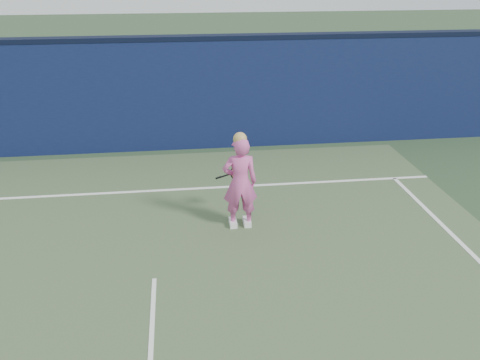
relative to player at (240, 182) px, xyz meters
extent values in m
plane|color=#293F26|center=(-1.40, -2.43, -0.79)|extent=(80.00, 80.00, 0.00)
cube|color=#0D153B|center=(-1.40, 4.07, 0.46)|extent=(24.00, 0.40, 2.50)
cube|color=black|center=(-1.40, 4.07, 1.76)|extent=(24.00, 0.42, 0.10)
imported|color=#D1519C|center=(0.00, 0.00, -0.01)|extent=(0.57, 0.38, 1.57)
sphere|color=tan|center=(0.00, 0.00, 0.75)|extent=(0.22, 0.22, 0.22)
cube|color=white|center=(0.12, 0.00, -0.74)|extent=(0.12, 0.28, 0.10)
cube|color=white|center=(-0.12, 0.00, -0.74)|extent=(0.12, 0.28, 0.10)
torus|color=black|center=(0.02, 0.44, -0.01)|extent=(0.28, 0.12, 0.28)
torus|color=#D5E615|center=(0.02, 0.44, -0.01)|extent=(0.23, 0.09, 0.23)
cylinder|color=beige|center=(0.02, 0.44, -0.01)|extent=(0.23, 0.08, 0.23)
cylinder|color=black|center=(-0.19, 0.45, -0.06)|extent=(0.26, 0.05, 0.09)
cylinder|color=black|center=(-0.31, 0.46, -0.10)|extent=(0.12, 0.04, 0.06)
cube|color=white|center=(-1.40, 1.57, -0.78)|extent=(11.00, 0.08, 0.01)
camera|label=1|loc=(-0.95, -7.54, 3.35)|focal=38.00mm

